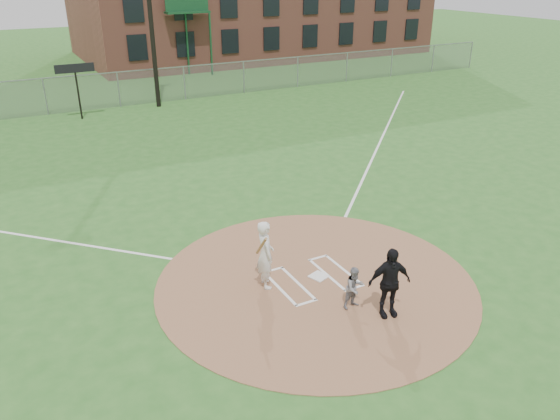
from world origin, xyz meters
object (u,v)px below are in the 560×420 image
home_plate (319,276)px  batter_at_plate (265,254)px  umpire (389,282)px  catcher (355,288)px

home_plate → batter_at_plate: batter_at_plate is taller
umpire → batter_at_plate: size_ratio=0.96×
umpire → batter_at_plate: (-1.98, 2.51, 0.04)m
home_plate → catcher: catcher is taller
umpire → catcher: bearing=144.5°
catcher → umpire: (0.52, -0.63, 0.34)m
umpire → batter_at_plate: 3.20m
umpire → home_plate: bearing=118.4°
home_plate → umpire: (0.53, -2.22, 0.87)m
home_plate → batter_at_plate: size_ratio=0.24×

